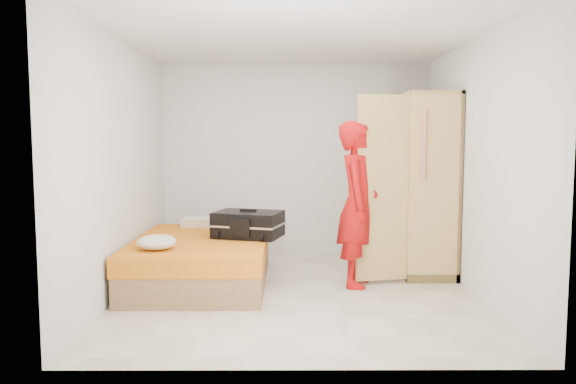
{
  "coord_description": "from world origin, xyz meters",
  "views": [
    {
      "loc": [
        -0.12,
        -5.72,
        1.59
      ],
      "look_at": [
        -0.1,
        0.42,
        1.0
      ],
      "focal_mm": 35.0,
      "sensor_mm": 36.0,
      "label": 1
    }
  ],
  "objects_px": {
    "suitcase": "(248,224)",
    "wardrobe": "(419,189)",
    "bed": "(201,261)",
    "round_cushion": "(157,242)",
    "person": "(357,204)"
  },
  "relations": [
    {
      "from": "suitcase",
      "to": "wardrobe",
      "type": "bearing_deg",
      "value": 28.34
    },
    {
      "from": "bed",
      "to": "wardrobe",
      "type": "height_order",
      "value": "wardrobe"
    },
    {
      "from": "suitcase",
      "to": "round_cushion",
      "type": "bearing_deg",
      "value": -124.31
    },
    {
      "from": "round_cushion",
      "to": "wardrobe",
      "type": "bearing_deg",
      "value": 21.76
    },
    {
      "from": "round_cushion",
      "to": "bed",
      "type": "bearing_deg",
      "value": 60.71
    },
    {
      "from": "bed",
      "to": "round_cushion",
      "type": "bearing_deg",
      "value": -119.29
    },
    {
      "from": "round_cushion",
      "to": "suitcase",
      "type": "bearing_deg",
      "value": 39.57
    },
    {
      "from": "person",
      "to": "wardrobe",
      "type": "bearing_deg",
      "value": -42.51
    },
    {
      "from": "suitcase",
      "to": "round_cushion",
      "type": "xyz_separation_m",
      "value": [
        -0.85,
        -0.7,
        -0.07
      ]
    },
    {
      "from": "wardrobe",
      "to": "person",
      "type": "distance_m",
      "value": 1.01
    },
    {
      "from": "person",
      "to": "bed",
      "type": "bearing_deg",
      "value": 98.38
    },
    {
      "from": "bed",
      "to": "person",
      "type": "relative_size",
      "value": 1.14
    },
    {
      "from": "suitcase",
      "to": "bed",
      "type": "bearing_deg",
      "value": -153.61
    },
    {
      "from": "bed",
      "to": "person",
      "type": "distance_m",
      "value": 1.81
    },
    {
      "from": "wardrobe",
      "to": "round_cushion",
      "type": "relative_size",
      "value": 5.47
    }
  ]
}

